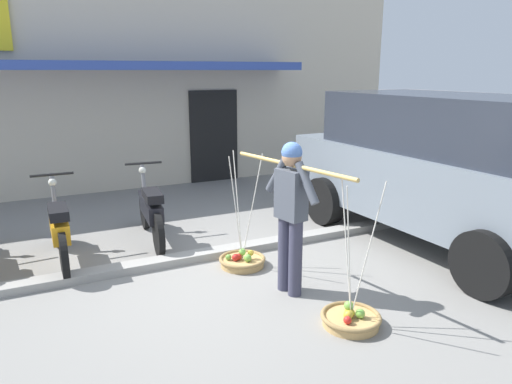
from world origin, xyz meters
The scene contains 9 objects.
ground_plane centered at (0.00, 0.00, 0.00)m, with size 90.00×90.00×0.00m, color gray.
sidewalk_curb centered at (0.00, 0.70, 0.05)m, with size 20.00×0.24×0.10m, color gray.
fruit_vendor centered at (0.42, -0.64, 0.98)m, with size 0.39×1.80×1.70m.
fruit_basket_left_side centered at (0.59, -1.54, 0.08)m, with size 0.59×0.59×1.45m.
fruit_basket_right_side centered at (0.24, 0.25, 0.08)m, with size 0.59×0.59×1.45m.
motorcycle_second_in_row centered at (-1.80, 1.38, 0.45)m, with size 0.54×1.82×1.09m.
motorcycle_third_in_row centered at (-0.56, 1.65, 0.45)m, with size 0.54×1.82×1.09m.
parked_truck centered at (3.17, -0.21, 1.13)m, with size 2.30×4.87×2.10m.
storefront_building centered at (-0.25, 7.45, 2.10)m, with size 13.00×6.00×4.20m.
Camera 1 is at (-2.07, -4.89, 2.41)m, focal length 33.40 mm.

